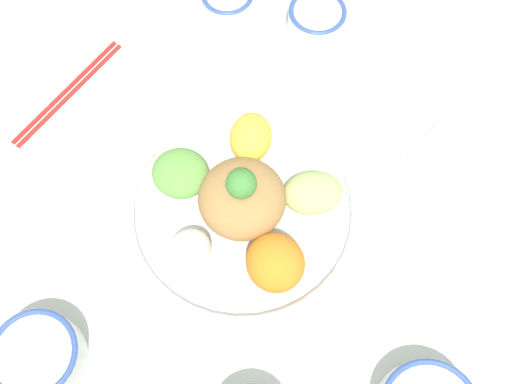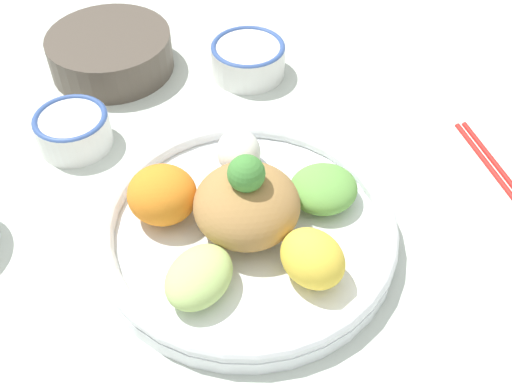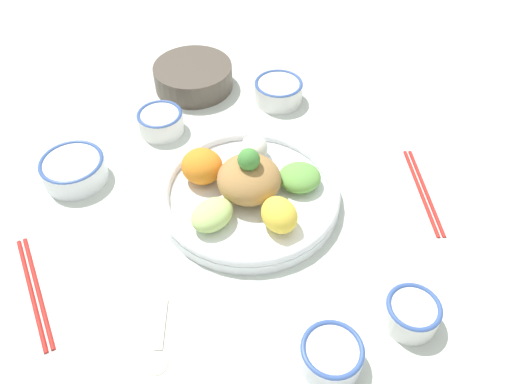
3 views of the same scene
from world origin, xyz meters
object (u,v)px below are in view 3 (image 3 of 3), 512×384
Objects in this scene: sauce_bowl_red at (278,91)px; side_serving_bowl at (193,75)px; serving_spoon_main at (159,345)px; chopsticks_pair_far at (34,290)px; rice_bowl_blue at (331,354)px; sauce_bowl_dark at (413,311)px; rice_bowl_plain at (74,169)px; sauce_bowl_far at (161,121)px; salad_platter at (248,190)px; chopsticks_pair_near at (423,190)px.

side_serving_bowl is at bearing -63.99° from sauce_bowl_red.
chopsticks_pair_far is at bearing 65.07° from serving_spoon_main.
rice_bowl_blue is 1.09× the size of sauce_bowl_dark.
side_serving_bowl is (0.09, -0.18, 0.00)m from sauce_bowl_red.
side_serving_bowl reaches higher than sauce_bowl_red.
sauce_bowl_red is 1.02× the size of serving_spoon_main.
serving_spoon_main is (0.27, -0.25, -0.02)m from sauce_bowl_dark.
rice_bowl_plain is at bearing -28.96° from chopsticks_pair_far.
chopsticks_pair_far is (0.39, 0.14, -0.02)m from sauce_bowl_far.
sauce_bowl_red reaches higher than rice_bowl_plain.
salad_platter reaches higher than side_serving_bowl.
sauce_bowl_red is 0.26m from sauce_bowl_far.
serving_spoon_main is (0.52, -0.13, -0.00)m from chopsticks_pair_near.
sauce_bowl_red reaches higher than serving_spoon_main.
rice_bowl_plain is 0.25m from chopsticks_pair_far.
salad_platter is at bearing -25.23° from serving_spoon_main.
side_serving_bowl is at bearing -172.07° from rice_bowl_plain.
sauce_bowl_far is at bearing -94.37° from sauce_bowl_dark.
salad_platter is 0.34m from sauce_bowl_dark.
chopsticks_pair_far is (0.54, 0.21, -0.03)m from side_serving_bowl.
salad_platter is 2.75× the size of rice_bowl_plain.
chopsticks_pair_near is at bearing -155.73° from sauce_bowl_dark.
rice_bowl_plain is (0.15, -0.62, 0.00)m from sauce_bowl_dark.
sauce_bowl_dark reaches higher than serving_spoon_main.
salad_platter is 0.33m from rice_bowl_plain.
sauce_bowl_far reaches higher than chopsticks_pair_near.
chopsticks_pair_near is 0.77× the size of chopsticks_pair_far.
chopsticks_pair_near is at bearing -170.77° from rice_bowl_blue.
rice_bowl_plain is (0.44, -0.13, -0.00)m from sauce_bowl_red.
side_serving_bowl is (-0.15, -0.06, 0.01)m from sauce_bowl_far.
sauce_bowl_far reaches higher than chopsticks_pair_far.
sauce_bowl_far reaches higher than serving_spoon_main.
sauce_bowl_dark is 0.64m from rice_bowl_plain.
side_serving_bowl is 0.63m from serving_spoon_main.
sauce_bowl_far is 0.53× the size of side_serving_bowl.
rice_bowl_plain is at bearing -58.26° from salad_platter.
sauce_bowl_far is at bearing -107.80° from rice_bowl_blue.
serving_spoon_main is at bearing 48.17° from sauce_bowl_far.
rice_bowl_plain is at bearing -3.99° from sauce_bowl_far.
rice_bowl_blue is 0.46m from chopsticks_pair_far.
sauce_bowl_dark is 0.46× the size of side_serving_bowl.
rice_bowl_plain is 0.36m from side_serving_bowl.
rice_bowl_blue is at bearing 62.34° from salad_platter.
rice_bowl_plain reaches higher than sauce_bowl_dark.
side_serving_bowl reaches higher than chopsticks_pair_far.
sauce_bowl_dark is 0.49× the size of chopsticks_pair_near.
rice_bowl_blue is (0.42, 0.44, -0.00)m from sauce_bowl_red.
chopsticks_pair_far is 0.22m from serving_spoon_main.
rice_bowl_plain is (0.02, -0.57, 0.00)m from rice_bowl_blue.
chopsticks_pair_near is 1.60× the size of serving_spoon_main.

